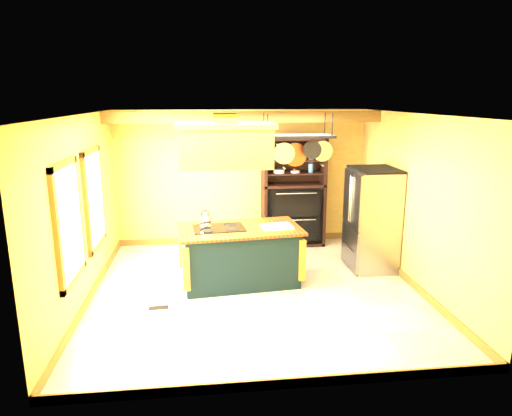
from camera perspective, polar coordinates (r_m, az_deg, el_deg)
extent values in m
plane|color=beige|center=(7.24, -0.02, -10.25)|extent=(5.00, 5.00, 0.00)
plane|color=white|center=(6.62, -0.03, 11.63)|extent=(5.00, 5.00, 0.00)
cube|color=#DCC250|center=(9.24, -1.78, 3.80)|extent=(5.00, 0.02, 2.70)
cube|color=#DCC250|center=(4.44, 3.66, -7.35)|extent=(5.00, 0.02, 2.70)
cube|color=#DCC250|center=(6.99, -20.86, -0.37)|extent=(0.02, 5.00, 2.70)
cube|color=#DCC250|center=(7.50, 19.31, 0.69)|extent=(0.02, 5.00, 2.70)
cube|color=olive|center=(8.31, -1.38, 11.30)|extent=(5.00, 0.15, 0.20)
cube|color=olive|center=(6.22, -22.38, -1.70)|extent=(0.06, 1.06, 1.56)
cube|color=white|center=(6.21, -22.16, -1.69)|extent=(0.02, 0.85, 1.34)
cube|color=olive|center=(7.54, -19.58, 1.11)|extent=(0.06, 1.06, 1.56)
cube|color=white|center=(7.53, -19.40, 1.12)|extent=(0.02, 0.85, 1.34)
cube|color=black|center=(7.39, -2.05, -6.08)|extent=(1.87, 1.15, 0.88)
cube|color=brown|center=(7.24, -2.08, -2.65)|extent=(2.04, 1.27, 0.04)
cube|color=black|center=(7.24, -4.67, -2.49)|extent=(0.86, 0.64, 0.01)
ellipsoid|color=silver|center=(7.31, -6.33, -1.52)|extent=(0.20, 0.20, 0.16)
cube|color=white|center=(7.28, 2.62, -2.33)|extent=(0.52, 0.43, 0.02)
cube|color=#AC7C2B|center=(6.98, -3.82, 7.53)|extent=(1.38, 0.74, 0.58)
cube|color=olive|center=(6.95, -3.87, 10.25)|extent=(1.47, 0.83, 0.08)
cube|color=#AC7C2B|center=(6.95, -3.88, 10.81)|extent=(0.35, 0.35, 0.22)
cube|color=black|center=(7.10, 5.17, 8.94)|extent=(1.08, 0.54, 0.04)
cylinder|color=black|center=(6.79, 1.47, 10.23)|extent=(0.02, 0.02, 0.34)
cylinder|color=black|center=(7.41, 8.61, 10.38)|extent=(0.02, 0.02, 0.34)
cylinder|color=black|center=(7.15, 1.52, 7.42)|extent=(0.28, 0.04, 0.28)
cylinder|color=silver|center=(6.98, 3.54, 6.82)|extent=(0.33, 0.04, 0.33)
cylinder|color=#B6502D|center=(7.24, 4.94, 6.65)|extent=(0.37, 0.04, 0.37)
cylinder|color=black|center=(7.06, 7.05, 7.24)|extent=(0.28, 0.04, 0.28)
cylinder|color=silver|center=(7.33, 8.30, 7.04)|extent=(0.33, 0.04, 0.33)
cube|color=gray|center=(8.15, 14.32, -1.46)|extent=(0.72, 0.89, 1.73)
cube|color=gray|center=(7.73, 12.45, 0.74)|extent=(0.03, 0.43, 0.94)
cube|color=gray|center=(8.14, 11.45, 1.44)|extent=(0.03, 0.43, 0.94)
cube|color=gray|center=(8.16, 11.64, -4.73)|extent=(0.03, 0.85, 0.73)
cube|color=black|center=(8.40, 13.98, -6.97)|extent=(0.69, 0.84, 0.06)
cube|color=black|center=(9.38, 4.42, 2.33)|extent=(1.24, 0.06, 2.19)
cube|color=black|center=(9.06, 1.03, 1.96)|extent=(0.06, 0.52, 2.19)
cube|color=black|center=(9.28, 8.26, 2.11)|extent=(0.06, 0.52, 2.19)
cube|color=black|center=(9.12, 4.71, 2.92)|extent=(1.24, 0.52, 0.05)
cube|color=black|center=(9.28, 4.60, -0.62)|extent=(1.12, 0.42, 1.18)
cube|color=black|center=(8.92, 5.01, 0.48)|extent=(0.97, 0.04, 0.52)
cube|color=black|center=(9.06, 4.95, -2.75)|extent=(0.97, 0.04, 0.48)
cube|color=black|center=(9.08, 4.74, 4.39)|extent=(1.12, 0.46, 0.02)
cube|color=black|center=(9.04, 4.77, 6.00)|extent=(1.12, 0.46, 0.02)
cube|color=black|center=(9.02, 4.80, 7.56)|extent=(1.12, 0.46, 0.02)
cylinder|color=white|center=(8.97, 2.89, 4.63)|extent=(0.22, 0.22, 0.07)
cylinder|color=#4284BB|center=(9.05, 6.93, 6.59)|extent=(0.10, 0.10, 0.17)
cube|color=black|center=(6.83, -12.08, -12.08)|extent=(0.29, 0.15, 0.01)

